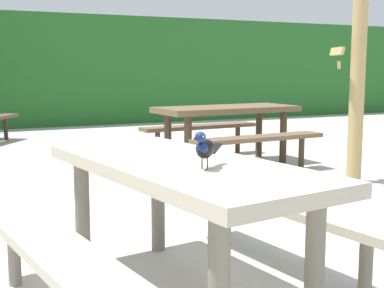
% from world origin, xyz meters
% --- Properties ---
extents(picnic_table_foreground, '(1.92, 1.94, 0.74)m').
position_xyz_m(picnic_table_foreground, '(0.27, 0.01, 0.56)').
color(picnic_table_foreground, '#B2A893').
rests_on(picnic_table_foreground, ground).
extents(bird_grackle, '(0.23, 0.21, 0.18)m').
position_xyz_m(bird_grackle, '(0.27, -0.27, 0.84)').
color(bird_grackle, black).
rests_on(bird_grackle, picnic_table_foreground).
extents(picnic_table_mid_right, '(1.85, 1.79, 0.74)m').
position_xyz_m(picnic_table_mid_right, '(2.41, 3.43, 0.56)').
color(picnic_table_mid_right, brown).
rests_on(picnic_table_mid_right, ground).
extents(stalk_post_right_side, '(0.39, 0.37, 1.97)m').
position_xyz_m(stalk_post_right_side, '(3.14, 1.92, 0.99)').
color(stalk_post_right_side, tan).
rests_on(stalk_post_right_side, ground).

